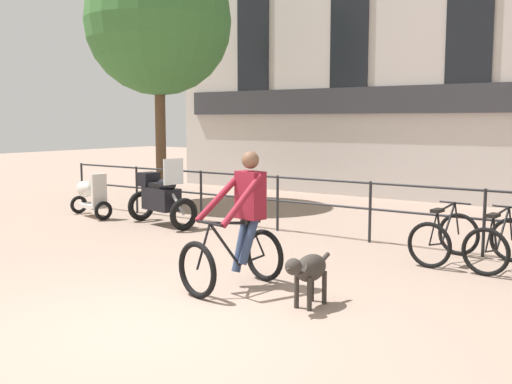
{
  "coord_description": "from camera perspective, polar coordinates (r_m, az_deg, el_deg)",
  "views": [
    {
      "loc": [
        4.17,
        -4.17,
        2.09
      ],
      "look_at": [
        -0.74,
        2.86,
        1.05
      ],
      "focal_mm": 42.0,
      "sensor_mm": 36.0,
      "label": 1
    }
  ],
  "objects": [
    {
      "name": "parked_bicycle_mid_left",
      "position": [
        9.09,
        22.16,
        -4.59
      ],
      "size": [
        0.78,
        1.18,
        0.86
      ],
      "rotation": [
        0.0,
        0.0,
        3.03
      ],
      "color": "black",
      "rests_on": "ground_plane"
    },
    {
      "name": "canal_railing",
      "position": [
        10.35,
        10.83,
        -0.88
      ],
      "size": [
        15.05,
        0.05,
        1.05
      ],
      "color": "#232326",
      "rests_on": "ground_plane"
    },
    {
      "name": "cyclist_with_bike",
      "position": [
        7.44,
        -1.5,
        -3.35
      ],
      "size": [
        0.9,
        1.28,
        1.7
      ],
      "rotation": [
        0.0,
        0.0,
        -0.2
      ],
      "color": "black",
      "rests_on": "ground_plane"
    },
    {
      "name": "tree_canalside_left",
      "position": [
        15.48,
        -9.27,
        15.68
      ],
      "size": [
        3.61,
        3.61,
        6.29
      ],
      "color": "brown",
      "rests_on": "ground_plane"
    },
    {
      "name": "dog",
      "position": [
        6.74,
        4.99,
        -7.38
      ],
      "size": [
        0.28,
        0.88,
        0.61
      ],
      "rotation": [
        0.0,
        0.0,
        -0.04
      ],
      "color": "#332D28",
      "rests_on": "ground_plane"
    },
    {
      "name": "parked_bicycle_near_lamp",
      "position": [
        9.28,
        17.51,
        -4.16
      ],
      "size": [
        0.77,
        1.17,
        0.86
      ],
      "rotation": [
        0.0,
        0.0,
        3.04
      ],
      "color": "black",
      "rests_on": "ground_plane"
    },
    {
      "name": "parked_motorcycle",
      "position": [
        11.99,
        -9.05,
        -0.49
      ],
      "size": [
        1.73,
        0.96,
        1.35
      ],
      "rotation": [
        0.0,
        0.0,
        1.35
      ],
      "color": "black",
      "rests_on": "ground_plane"
    },
    {
      "name": "building_facade",
      "position": [
        15.85,
        19.97,
        13.97
      ],
      "size": [
        18.0,
        0.72,
        8.33
      ],
      "color": "beige",
      "rests_on": "ground_plane"
    },
    {
      "name": "ground_plane",
      "position": [
        6.25,
        -9.74,
        -12.7
      ],
      "size": [
        60.0,
        60.0,
        0.0
      ],
      "primitive_type": "plane",
      "color": "gray"
    },
    {
      "name": "parked_scooter",
      "position": [
        13.42,
        -15.58,
        -0.32
      ],
      "size": [
        1.34,
        0.71,
        0.96
      ],
      "rotation": [
        0.0,
        0.0,
        1.32
      ],
      "color": "black",
      "rests_on": "ground_plane"
    }
  ]
}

